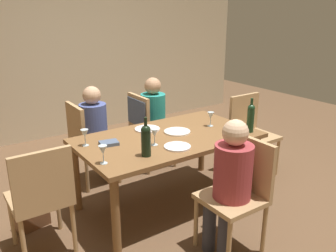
{
  "coord_description": "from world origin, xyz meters",
  "views": [
    {
      "loc": [
        -1.78,
        -2.58,
        1.86
      ],
      "look_at": [
        0.0,
        0.0,
        0.82
      ],
      "focal_mm": 37.78,
      "sensor_mm": 36.0,
      "label": 1
    }
  ],
  "objects_px": {
    "dinner_plate_guest_left": "(147,129)",
    "chair_far_right": "(144,121)",
    "wine_glass_centre": "(154,134)",
    "dinner_plate_host": "(177,147)",
    "chair_far_left": "(87,138)",
    "wine_glass_near_right": "(103,151)",
    "dining_table": "(168,144)",
    "chair_right_end": "(250,129)",
    "person_man_bearded": "(155,115)",
    "handbag": "(32,216)",
    "wine_glass_far": "(211,116)",
    "wine_bottle_tall_green": "(251,117)",
    "wine_bottle_dark_red": "(146,140)",
    "wine_glass_near_left": "(85,134)",
    "person_man_guest": "(96,127)",
    "dinner_plate_guest_right": "(177,132)",
    "chair_left_end": "(41,194)",
    "person_woman_host": "(230,179)",
    "chair_near": "(240,187)"
  },
  "relations": [
    {
      "from": "dinner_plate_guest_left",
      "to": "chair_far_right",
      "type": "bearing_deg",
      "value": 61.69
    },
    {
      "from": "wine_glass_centre",
      "to": "dinner_plate_host",
      "type": "relative_size",
      "value": 0.64
    },
    {
      "from": "chair_far_left",
      "to": "dinner_plate_guest_left",
      "type": "bearing_deg",
      "value": 34.13
    },
    {
      "from": "wine_glass_near_right",
      "to": "dinner_plate_host",
      "type": "height_order",
      "value": "wine_glass_near_right"
    },
    {
      "from": "wine_glass_centre",
      "to": "dining_table",
      "type": "bearing_deg",
      "value": 28.32
    },
    {
      "from": "wine_glass_centre",
      "to": "dinner_plate_guest_left",
      "type": "bearing_deg",
      "value": 67.2
    },
    {
      "from": "chair_right_end",
      "to": "wine_glass_centre",
      "type": "distance_m",
      "value": 1.5
    },
    {
      "from": "person_man_bearded",
      "to": "handbag",
      "type": "distance_m",
      "value": 1.79
    },
    {
      "from": "dining_table",
      "to": "wine_glass_far",
      "type": "relative_size",
      "value": 11.35
    },
    {
      "from": "dining_table",
      "to": "wine_bottle_tall_green",
      "type": "distance_m",
      "value": 0.84
    },
    {
      "from": "chair_right_end",
      "to": "wine_glass_near_right",
      "type": "height_order",
      "value": "chair_right_end"
    },
    {
      "from": "chair_far_left",
      "to": "wine_glass_centre",
      "type": "distance_m",
      "value": 1.06
    },
    {
      "from": "chair_far_right",
      "to": "person_man_bearded",
      "type": "distance_m",
      "value": 0.16
    },
    {
      "from": "wine_bottle_dark_red",
      "to": "wine_glass_near_left",
      "type": "relative_size",
      "value": 2.2
    },
    {
      "from": "wine_glass_centre",
      "to": "dinner_plate_host",
      "type": "xyz_separation_m",
      "value": [
        0.13,
        -0.16,
        -0.1
      ]
    },
    {
      "from": "chair_far_left",
      "to": "wine_glass_near_right",
      "type": "distance_m",
      "value": 1.17
    },
    {
      "from": "wine_glass_near_left",
      "to": "dinner_plate_guest_left",
      "type": "distance_m",
      "value": 0.68
    },
    {
      "from": "person_man_bearded",
      "to": "person_man_guest",
      "type": "height_order",
      "value": "person_man_bearded"
    },
    {
      "from": "dinner_plate_guest_left",
      "to": "dinner_plate_guest_right",
      "type": "relative_size",
      "value": 0.97
    },
    {
      "from": "wine_glass_near_right",
      "to": "handbag",
      "type": "bearing_deg",
      "value": 128.56
    },
    {
      "from": "wine_glass_centre",
      "to": "dinner_plate_guest_left",
      "type": "relative_size",
      "value": 0.6
    },
    {
      "from": "chair_left_end",
      "to": "dinner_plate_guest_right",
      "type": "relative_size",
      "value": 3.58
    },
    {
      "from": "person_man_guest",
      "to": "wine_bottle_dark_red",
      "type": "height_order",
      "value": "person_man_guest"
    },
    {
      "from": "wine_bottle_tall_green",
      "to": "chair_left_end",
      "type": "bearing_deg",
      "value": 172.18
    },
    {
      "from": "chair_left_end",
      "to": "wine_glass_near_right",
      "type": "relative_size",
      "value": 6.17
    },
    {
      "from": "person_woman_host",
      "to": "dinner_plate_guest_left",
      "type": "xyz_separation_m",
      "value": [
        -0.04,
        1.13,
        0.09
      ]
    },
    {
      "from": "chair_left_end",
      "to": "handbag",
      "type": "distance_m",
      "value": 0.61
    },
    {
      "from": "wine_glass_centre",
      "to": "dinner_plate_host",
      "type": "distance_m",
      "value": 0.23
    },
    {
      "from": "person_man_guest",
      "to": "dinner_plate_guest_left",
      "type": "xyz_separation_m",
      "value": [
        0.29,
        -0.6,
        0.09
      ]
    },
    {
      "from": "person_woman_host",
      "to": "dinner_plate_host",
      "type": "height_order",
      "value": "person_woman_host"
    },
    {
      "from": "chair_near",
      "to": "chair_far_right",
      "type": "relative_size",
      "value": 1.0
    },
    {
      "from": "dinner_plate_guest_right",
      "to": "person_woman_host",
      "type": "bearing_deg",
      "value": -100.08
    },
    {
      "from": "chair_near",
      "to": "wine_bottle_dark_red",
      "type": "xyz_separation_m",
      "value": [
        -0.5,
        0.58,
        0.33
      ]
    },
    {
      "from": "wine_glass_centre",
      "to": "dinner_plate_guest_left",
      "type": "xyz_separation_m",
      "value": [
        0.17,
        0.39,
        -0.1
      ]
    },
    {
      "from": "person_man_bearded",
      "to": "dinner_plate_guest_left",
      "type": "relative_size",
      "value": 4.45
    },
    {
      "from": "chair_far_right",
      "to": "person_woman_host",
      "type": "bearing_deg",
      "value": -9.28
    },
    {
      "from": "handbag",
      "to": "chair_far_right",
      "type": "bearing_deg",
      "value": 19.14
    },
    {
      "from": "wine_glass_centre",
      "to": "wine_glass_near_right",
      "type": "height_order",
      "value": "same"
    },
    {
      "from": "handbag",
      "to": "person_man_guest",
      "type": "bearing_deg",
      "value": 30.59
    },
    {
      "from": "chair_near",
      "to": "person_man_bearded",
      "type": "relative_size",
      "value": 0.83
    },
    {
      "from": "chair_left_end",
      "to": "wine_glass_centre",
      "type": "xyz_separation_m",
      "value": [
        1.0,
        -0.04,
        0.29
      ]
    },
    {
      "from": "dinner_plate_guest_left",
      "to": "wine_bottle_dark_red",
      "type": "bearing_deg",
      "value": -122.2
    },
    {
      "from": "person_man_guest",
      "to": "wine_glass_centre",
      "type": "xyz_separation_m",
      "value": [
        0.13,
        -0.99,
        0.19
      ]
    },
    {
      "from": "person_man_guest",
      "to": "chair_far_right",
      "type": "bearing_deg",
      "value": 90.0
    },
    {
      "from": "chair_far_left",
      "to": "wine_glass_centre",
      "type": "relative_size",
      "value": 6.17
    },
    {
      "from": "dinner_plate_host",
      "to": "dinner_plate_guest_left",
      "type": "relative_size",
      "value": 0.94
    },
    {
      "from": "chair_near",
      "to": "chair_left_end",
      "type": "height_order",
      "value": "same"
    },
    {
      "from": "dining_table",
      "to": "person_man_guest",
      "type": "xyz_separation_m",
      "value": [
        -0.35,
        0.86,
        -0.0
      ]
    },
    {
      "from": "handbag",
      "to": "wine_glass_near_left",
      "type": "bearing_deg",
      "value": -15.82
    },
    {
      "from": "dining_table",
      "to": "wine_glass_near_right",
      "type": "distance_m",
      "value": 0.82
    }
  ]
}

